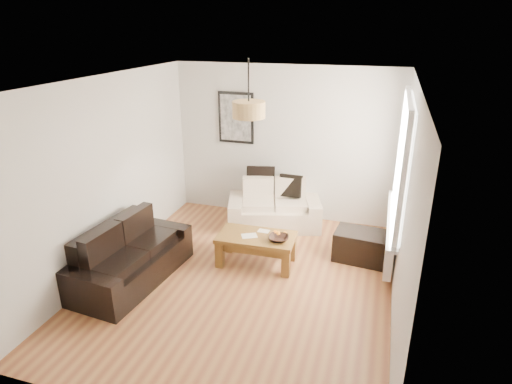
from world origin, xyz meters
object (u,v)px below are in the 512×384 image
(loveseat_cream, at_px, (274,205))
(sofa_leather, at_px, (130,254))
(coffee_table, at_px, (256,249))
(ottoman, at_px, (361,246))

(loveseat_cream, xyz_separation_m, sofa_leather, (-1.39, -2.15, 0.00))
(loveseat_cream, xyz_separation_m, coffee_table, (0.08, -1.28, -0.15))
(ottoman, bearing_deg, loveseat_cream, 153.83)
(loveseat_cream, distance_m, ottoman, 1.67)
(sofa_leather, distance_m, ottoman, 3.21)
(sofa_leather, height_order, ottoman, sofa_leather)
(coffee_table, bearing_deg, sofa_leather, -149.34)
(coffee_table, xyz_separation_m, ottoman, (1.41, 0.55, -0.00))
(sofa_leather, xyz_separation_m, ottoman, (2.88, 1.42, -0.16))
(loveseat_cream, bearing_deg, sofa_leather, -139.62)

